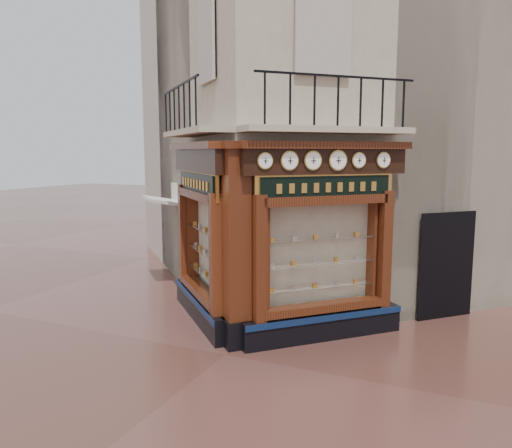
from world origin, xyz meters
The scene contains 17 objects.
ground centered at (0.00, 0.00, 0.00)m, with size 80.00×80.00×0.00m, color #532F27.
main_building centered at (0.00, 6.16, 6.00)m, with size 8.00×8.00×12.00m, color beige.
neighbour_left centered at (-2.47, 8.63, 5.50)m, with size 8.00×8.00×11.00m, color #B1A69B.
neighbour_right centered at (2.47, 8.63, 5.50)m, with size 8.00×8.00×11.00m, color #B1A69B.
shopfront_left centered at (-1.41, 1.57, 1.98)m, with size 2.86×2.86×3.98m.
shopfront_right centered at (1.41, 1.57, 1.98)m, with size 2.86×2.86×3.98m.
corner_pilaster centered at (0.00, 0.50, 1.95)m, with size 0.85×0.85×3.98m.
balcony centered at (0.00, 1.49, 4.22)m, with size 5.94×2.97×1.03m.
clock_a centered at (0.59, 0.49, 3.62)m, with size 0.25×0.25×0.31m.
clock_b centered at (0.94, 0.83, 3.62)m, with size 0.29×0.29×0.37m.
clock_c centered at (1.28, 1.18, 3.62)m, with size 0.30×0.30×0.37m.
clock_d centered at (1.66, 1.56, 3.62)m, with size 0.32×0.32×0.40m.
clock_e centered at (1.99, 1.89, 3.62)m, with size 0.26×0.26×0.32m.
clock_f centered at (2.39, 2.29, 3.62)m, with size 0.27×0.27×0.33m.
awning centered at (-3.88, 3.68, 0.00)m, with size 1.53×0.92×0.08m, color silver, non-canonical shape.
signboard_left centered at (-1.46, 1.51, 3.10)m, with size 2.20×2.20×0.59m.
signboard_right centered at (1.46, 1.51, 3.10)m, with size 2.17×2.17×0.58m.
Camera 1 is at (4.17, -7.92, 3.77)m, focal length 35.00 mm.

